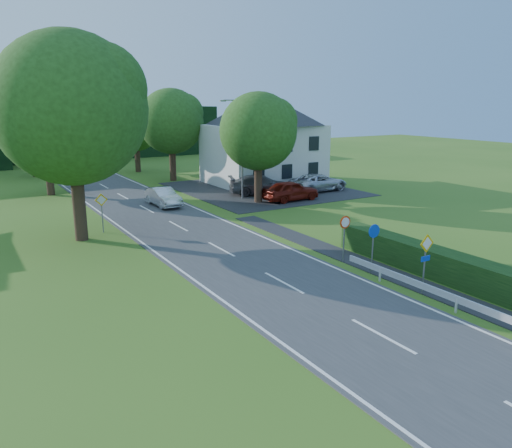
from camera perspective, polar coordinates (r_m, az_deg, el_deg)
road at (r=28.88m, az=-5.82°, el=-1.93°), size 7.00×80.00×0.04m
parking_pad at (r=45.66m, az=0.72°, el=4.03°), size 14.00×16.00×0.04m
line_edge_left at (r=27.70m, az=-11.90°, el=-2.80°), size 0.12×80.00×0.01m
line_edge_right at (r=30.35m, az=-0.29°, el=-1.02°), size 0.12×80.00×0.01m
line_centre at (r=28.87m, az=-5.83°, el=-1.88°), size 0.12×80.00×0.01m
tree_main at (r=29.79m, az=-20.16°, el=9.14°), size 9.40×9.40×11.64m
tree_left_far at (r=45.79m, az=-22.85°, el=8.37°), size 7.00×7.00×8.58m
tree_right_far at (r=50.87m, az=-9.62°, el=9.99°), size 7.40×7.40×9.09m
tree_left_back at (r=57.73m, az=-24.22°, el=8.92°), size 6.60×6.60×8.07m
tree_right_back at (r=58.10m, az=-13.51°, el=9.52°), size 6.20×6.20×7.56m
tree_right_mid at (r=39.05m, az=0.27°, el=8.67°), size 7.00×7.00×8.58m
treeline_right at (r=73.98m, az=-15.92°, el=10.03°), size 30.00×5.00×7.00m
house_white at (r=48.71m, az=0.86°, el=9.85°), size 10.60×8.40×8.60m
streetlight at (r=40.53m, az=-1.77°, el=9.10°), size 2.03×0.18×8.00m
sign_priority_right at (r=21.68m, az=18.84°, el=-3.13°), size 0.78×0.09×2.59m
sign_roundabout at (r=23.65m, az=13.28°, el=-1.66°), size 0.64×0.08×2.37m
sign_speed_limit at (r=25.02m, az=10.12°, el=-0.42°), size 0.64×0.11×2.37m
sign_priority_left at (r=31.61m, az=-17.24°, el=2.07°), size 0.78×0.09×2.44m
moving_car at (r=38.76m, az=-10.58°, el=3.08°), size 1.65×4.28×1.39m
motorcycle at (r=38.75m, az=-10.10°, el=2.86°), size 0.89×2.09×1.07m
parked_car_red at (r=40.18m, az=3.99°, el=3.83°), size 4.79×2.04×1.61m
parked_car_silver_a at (r=46.73m, az=-0.44°, el=5.33°), size 5.23×2.19×1.68m
parked_car_grey at (r=42.89m, az=0.64°, el=4.51°), size 6.03×4.14×1.62m
parked_car_silver_b at (r=44.78m, az=7.14°, el=4.74°), size 5.60×2.77×1.53m
parasol at (r=46.18m, az=0.65°, el=5.24°), size 2.38×2.40×1.70m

